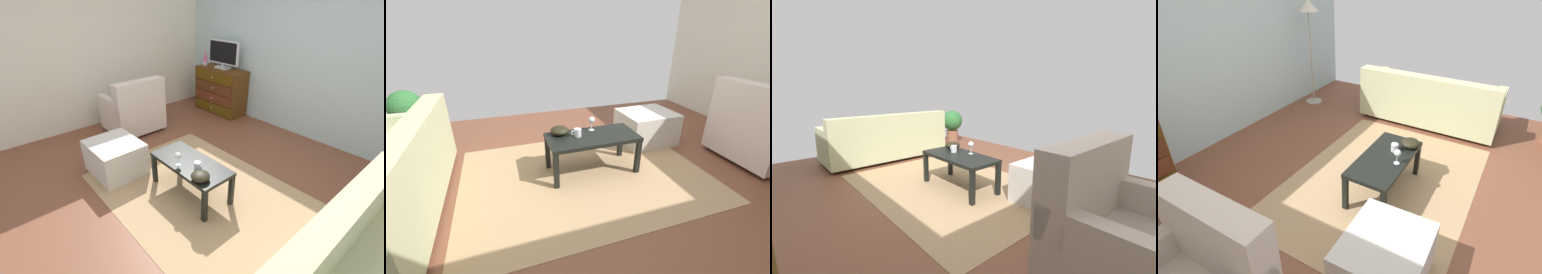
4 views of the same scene
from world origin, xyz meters
TOP-DOWN VIEW (x-y plane):
  - ground_plane at (0.00, 0.00)m, footprint 5.72×4.90m
  - wall_accent_rear at (0.00, 2.21)m, footprint 5.72×0.12m
  - area_rug at (0.20, -0.20)m, footprint 2.60×1.90m
  - coffee_table at (0.09, -0.27)m, footprint 0.97×0.47m
  - wine_glass at (0.05, -0.41)m, footprint 0.07×0.07m
  - mug at (0.25, -0.30)m, footprint 0.11×0.08m
  - bowl_decorative at (0.42, -0.41)m, footprint 0.20×0.20m
  - couch_large at (1.95, -0.14)m, footprint 0.85×2.00m
  - ottoman at (-0.89, -0.73)m, footprint 0.72×0.62m
  - standing_lamp at (1.68, 1.85)m, footprint 0.32×0.32m

SIDE VIEW (x-z plane):
  - ground_plane at x=0.00m, z-range -0.05..0.00m
  - area_rug at x=0.20m, z-range 0.00..0.01m
  - ottoman at x=-0.89m, z-range 0.00..0.44m
  - couch_large at x=1.95m, z-range -0.08..0.72m
  - coffee_table at x=0.09m, z-range 0.16..0.58m
  - mug at x=0.25m, z-range 0.43..0.51m
  - bowl_decorative at x=0.42m, z-range 0.43..0.52m
  - wine_glass at x=0.05m, z-range 0.46..0.62m
  - wall_accent_rear at x=0.00m, z-range 0.00..2.57m
  - standing_lamp at x=1.68m, z-range 0.60..2.30m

